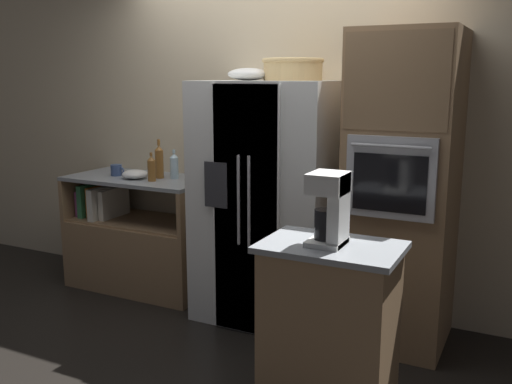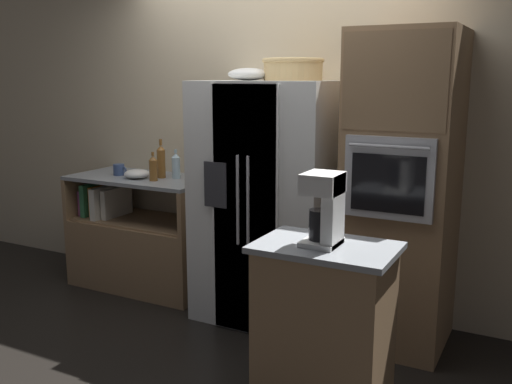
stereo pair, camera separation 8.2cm
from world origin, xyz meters
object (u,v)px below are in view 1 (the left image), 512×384
object	(u,v)px
mug	(117,170)
bottle_tall	(152,168)
bottle_wide	(174,166)
coffee_maker	(332,206)
wicker_basket	(293,68)
wall_oven	(402,191)
refrigerator	(269,202)
mixing_bowl	(135,174)
bottle_short	(159,161)
fruit_bowl	(248,74)

from	to	relation	value
mug	bottle_tall	bearing A→B (deg)	-10.49
bottle_wide	mug	world-z (taller)	bottle_wide
bottle_tall	coffee_maker	xyz separation A→B (m)	(1.82, -1.03, 0.10)
wicker_basket	bottle_wide	world-z (taller)	wicker_basket
wall_oven	bottle_wide	xyz separation A→B (m)	(-1.83, 0.11, 0.02)
refrigerator	mixing_bowl	distance (m)	1.18
refrigerator	wicker_basket	size ratio (longest dim) A/B	4.06
refrigerator	bottle_short	bearing A→B (deg)	174.52
bottle_tall	coffee_maker	size ratio (longest dim) A/B	0.65
mixing_bowl	coffee_maker	distance (m)	2.28
bottle_tall	bottle_wide	bearing A→B (deg)	63.13
refrigerator	wall_oven	distance (m)	0.94
refrigerator	wall_oven	world-z (taller)	wall_oven
wall_oven	mixing_bowl	size ratio (longest dim) A/B	9.80
bottle_tall	coffee_maker	bearing A→B (deg)	-29.58
bottle_tall	mug	distance (m)	0.42
bottle_short	coffee_maker	distance (m)	2.19
wall_oven	wicker_basket	xyz separation A→B (m)	(-0.77, 0.01, 0.77)
refrigerator	bottle_short	distance (m)	1.04
mug	wall_oven	bearing A→B (deg)	-0.11
bottle_short	coffee_maker	world-z (taller)	coffee_maker
wall_oven	bottle_wide	size ratio (longest dim) A/B	8.67
wall_oven	bottle_short	size ratio (longest dim) A/B	6.44
wicker_basket	mug	bearing A→B (deg)	-179.82
wall_oven	bottle_wide	distance (m)	1.83
wall_oven	fruit_bowl	world-z (taller)	wall_oven
refrigerator	bottle_wide	xyz separation A→B (m)	(-0.90, 0.14, 0.18)
bottle_short	mixing_bowl	bearing A→B (deg)	-146.66
bottle_short	mixing_bowl	world-z (taller)	bottle_short
wall_oven	coffee_maker	distance (m)	1.12
refrigerator	bottle_tall	size ratio (longest dim) A/B	7.53
wicker_basket	coffee_maker	world-z (taller)	wicker_basket
fruit_bowl	bottle_short	size ratio (longest dim) A/B	0.90
refrigerator	wall_oven	size ratio (longest dim) A/B	0.85
wall_oven	bottle_wide	bearing A→B (deg)	176.70
fruit_bowl	coffee_maker	distance (m)	1.52
bottle_short	mixing_bowl	distance (m)	0.22
wicker_basket	coffee_maker	xyz separation A→B (m)	(0.68, -1.12, -0.65)
wicker_basket	mixing_bowl	world-z (taller)	wicker_basket
bottle_tall	mixing_bowl	xyz separation A→B (m)	(-0.19, 0.03, -0.06)
refrigerator	fruit_bowl	size ratio (longest dim) A/B	6.02
fruit_bowl	mug	world-z (taller)	fruit_bowl
refrigerator	bottle_wide	distance (m)	0.93
wicker_basket	fruit_bowl	bearing A→B (deg)	-159.31
fruit_bowl	wall_oven	bearing A→B (deg)	5.26
mixing_bowl	bottle_wide	bearing A→B (deg)	27.59
mug	bottle_short	bearing A→B (deg)	9.11
refrigerator	mug	world-z (taller)	refrigerator
refrigerator	bottle_wide	world-z (taller)	refrigerator
wicker_basket	bottle_short	world-z (taller)	wicker_basket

